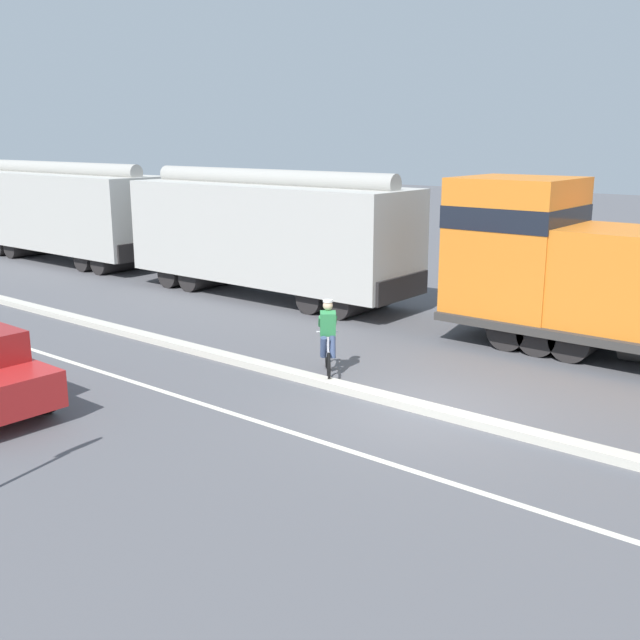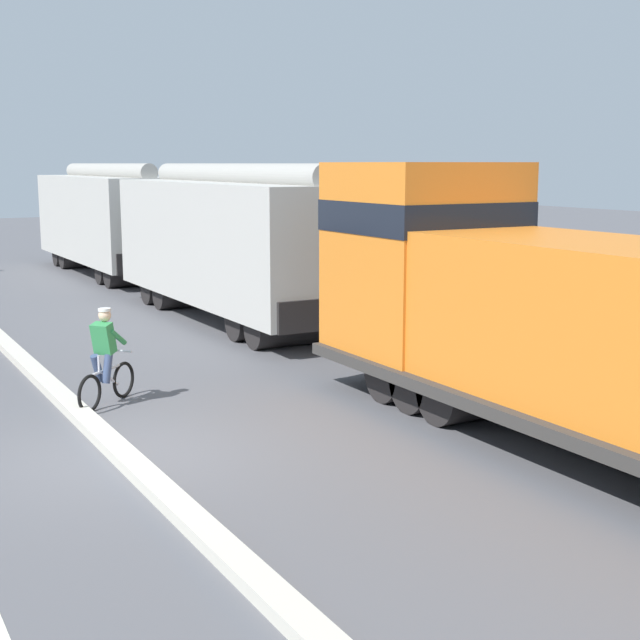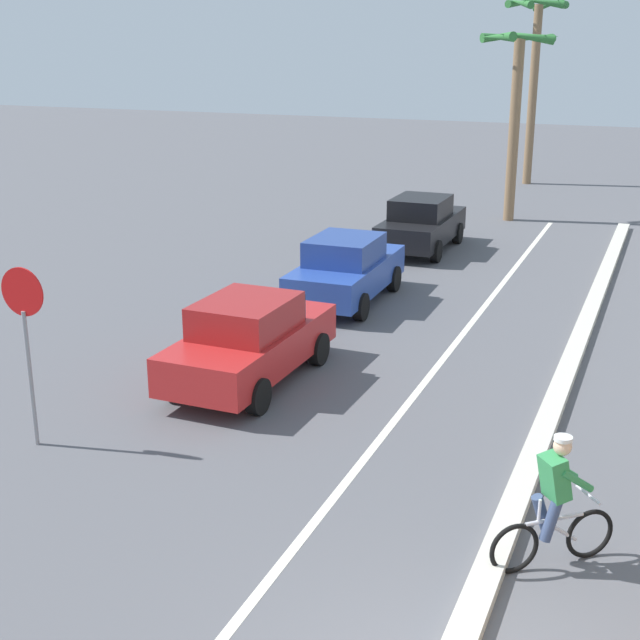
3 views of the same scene
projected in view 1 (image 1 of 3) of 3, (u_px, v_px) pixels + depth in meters
The scene contains 6 objects.
ground_plane at pixel (422, 411), 14.52m from camera, with size 120.00×120.00×0.00m, color #56565B.
median_curb at pixel (209, 353), 18.16m from camera, with size 0.36×36.00×0.16m, color beige.
lane_stripe at pixel (128, 380), 16.36m from camera, with size 0.14×36.00×0.01m, color silver.
hopper_car_lead at pixel (268, 234), 24.47m from camera, with size 2.90×10.60×4.18m.
hopper_car_middle at pixel (66, 213), 31.53m from camera, with size 2.90×10.60×4.18m.
cyclist at pixel (328, 340), 16.54m from camera, with size 1.34×1.16×1.71m.
Camera 1 is at (-11.90, -7.03, 5.18)m, focal length 42.00 mm.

